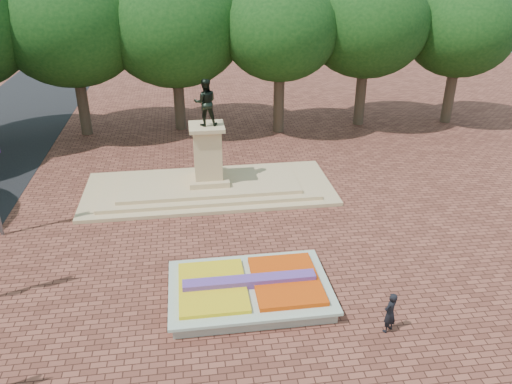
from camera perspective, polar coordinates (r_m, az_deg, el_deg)
The scene contains 5 objects.
ground at distance 21.73m, azimuth -4.08°, elevation -8.89°, with size 90.00×90.00×0.00m, color brown.
flower_bed at distance 19.97m, azimuth -0.65°, elevation -11.02°, with size 6.30×4.30×0.91m.
monument at distance 28.30m, azimuth -5.43°, elevation 1.80°, with size 14.00×6.00×6.40m.
tree_row_back at distance 36.44m, azimuth -2.96°, elevation 16.85°, with size 44.80×8.80×10.43m.
pedestrian at distance 18.79m, azimuth 15.06°, elevation -13.17°, with size 0.59×0.39×1.62m, color black.
Camera 1 is at (-1.05, -17.84, 12.37)m, focal length 35.00 mm.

